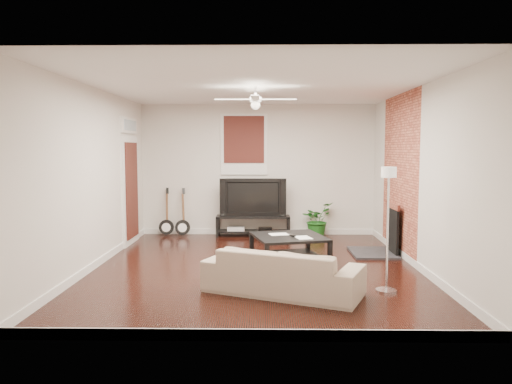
# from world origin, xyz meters

# --- Properties ---
(room) EXTENTS (5.01, 6.01, 2.81)m
(room) POSITION_xyz_m (0.00, 0.00, 1.40)
(room) COLOR black
(room) RESTS_ON ground
(brick_accent) EXTENTS (0.02, 2.20, 2.80)m
(brick_accent) POSITION_xyz_m (2.49, 1.00, 1.40)
(brick_accent) COLOR #974030
(brick_accent) RESTS_ON floor
(fireplace) EXTENTS (0.80, 1.10, 0.92)m
(fireplace) POSITION_xyz_m (2.20, 1.00, 0.46)
(fireplace) COLOR black
(fireplace) RESTS_ON floor
(window_back) EXTENTS (1.00, 0.06, 1.30)m
(window_back) POSITION_xyz_m (-0.30, 2.97, 1.95)
(window_back) COLOR #401411
(window_back) RESTS_ON wall_back
(door_left) EXTENTS (0.08, 1.00, 2.50)m
(door_left) POSITION_xyz_m (-2.46, 1.90, 1.25)
(door_left) COLOR white
(door_left) RESTS_ON wall_left
(tv_stand) EXTENTS (1.56, 0.41, 0.44)m
(tv_stand) POSITION_xyz_m (-0.10, 2.78, 0.22)
(tv_stand) COLOR black
(tv_stand) RESTS_ON floor
(tv) EXTENTS (1.39, 0.18, 0.80)m
(tv) POSITION_xyz_m (-0.10, 2.80, 0.84)
(tv) COLOR black
(tv) RESTS_ON tv_stand
(coffee_table) EXTENTS (1.31, 1.31, 0.45)m
(coffee_table) POSITION_xyz_m (0.54, 0.29, 0.23)
(coffee_table) COLOR black
(coffee_table) RESTS_ON floor
(sofa) EXTENTS (2.14, 1.50, 0.58)m
(sofa) POSITION_xyz_m (0.37, -1.41, 0.29)
(sofa) COLOR tan
(sofa) RESTS_ON floor
(floor_lamp) EXTENTS (0.35, 0.35, 1.63)m
(floor_lamp) POSITION_xyz_m (1.72, -1.31, 0.82)
(floor_lamp) COLOR silver
(floor_lamp) RESTS_ON floor
(potted_plant) EXTENTS (0.84, 0.86, 0.72)m
(potted_plant) POSITION_xyz_m (1.25, 2.77, 0.36)
(potted_plant) COLOR #1B5E1A
(potted_plant) RESTS_ON floor
(guitar_left) EXTENTS (0.35, 0.28, 1.03)m
(guitar_left) POSITION_xyz_m (-1.95, 2.75, 0.52)
(guitar_left) COLOR black
(guitar_left) RESTS_ON floor
(guitar_right) EXTENTS (0.37, 0.30, 1.03)m
(guitar_right) POSITION_xyz_m (-1.60, 2.72, 0.52)
(guitar_right) COLOR black
(guitar_right) RESTS_ON floor
(ceiling_fan) EXTENTS (1.24, 1.24, 0.32)m
(ceiling_fan) POSITION_xyz_m (0.00, 0.00, 2.60)
(ceiling_fan) COLOR white
(ceiling_fan) RESTS_ON ceiling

